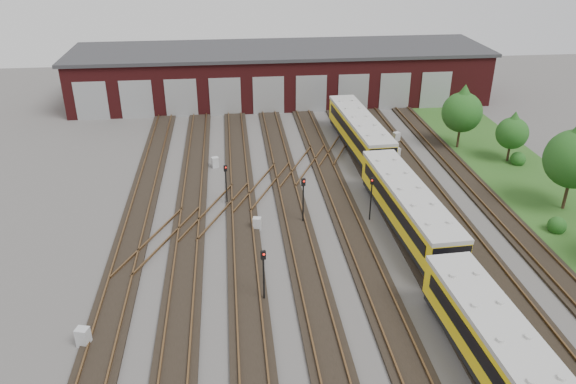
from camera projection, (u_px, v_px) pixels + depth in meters
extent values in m
plane|color=#474442|center=(341.00, 280.00, 35.88)|extent=(120.00, 120.00, 0.00)
cube|color=black|center=(117.00, 293.00, 34.49)|extent=(2.40, 70.00, 0.18)
cube|color=brown|center=(105.00, 292.00, 34.35)|extent=(0.10, 70.00, 0.15)
cube|color=brown|center=(129.00, 290.00, 34.48)|extent=(0.10, 70.00, 0.15)
cube|color=black|center=(183.00, 289.00, 34.88)|extent=(2.40, 70.00, 0.18)
cube|color=brown|center=(171.00, 287.00, 34.73)|extent=(0.10, 70.00, 0.15)
cube|color=brown|center=(194.00, 286.00, 34.87)|extent=(0.10, 70.00, 0.15)
cube|color=black|center=(247.00, 285.00, 35.26)|extent=(2.40, 70.00, 0.18)
cube|color=brown|center=(236.00, 283.00, 35.12)|extent=(0.10, 70.00, 0.15)
cube|color=brown|center=(258.00, 282.00, 35.26)|extent=(0.10, 70.00, 0.15)
cube|color=black|center=(310.00, 281.00, 35.65)|extent=(2.40, 70.00, 0.18)
cube|color=brown|center=(299.00, 279.00, 35.51)|extent=(0.10, 70.00, 0.15)
cube|color=brown|center=(321.00, 278.00, 35.64)|extent=(0.10, 70.00, 0.15)
cube|color=black|center=(372.00, 277.00, 36.03)|extent=(2.40, 70.00, 0.18)
cube|color=brown|center=(361.00, 275.00, 35.89)|extent=(0.10, 70.00, 0.15)
cube|color=brown|center=(383.00, 274.00, 36.03)|extent=(0.10, 70.00, 0.15)
cube|color=black|center=(432.00, 273.00, 36.42)|extent=(2.40, 70.00, 0.18)
cube|color=brown|center=(421.00, 272.00, 36.28)|extent=(0.10, 70.00, 0.15)
cube|color=brown|center=(443.00, 270.00, 36.42)|extent=(0.10, 70.00, 0.15)
cube|color=black|center=(491.00, 269.00, 36.81)|extent=(2.40, 70.00, 0.18)
cube|color=brown|center=(481.00, 268.00, 36.67)|extent=(0.10, 70.00, 0.15)
cube|color=brown|center=(502.00, 266.00, 36.80)|extent=(0.10, 70.00, 0.15)
cube|color=black|center=(549.00, 266.00, 37.19)|extent=(2.40, 70.00, 0.18)
cube|color=brown|center=(539.00, 264.00, 37.05)|extent=(0.10, 70.00, 0.15)
cube|color=brown|center=(559.00, 263.00, 37.19)|extent=(0.10, 70.00, 0.15)
cube|color=brown|center=(216.00, 210.00, 43.91)|extent=(5.40, 9.62, 0.15)
cube|color=brown|center=(263.00, 185.00, 47.86)|extent=(5.40, 9.62, 0.15)
cube|color=brown|center=(304.00, 165.00, 51.81)|extent=(5.40, 9.62, 0.15)
cube|color=brown|center=(159.00, 239.00, 39.96)|extent=(5.40, 9.62, 0.15)
cube|color=brown|center=(338.00, 147.00, 55.76)|extent=(5.40, 9.62, 0.15)
cube|color=#4A1214|center=(281.00, 75.00, 70.20)|extent=(50.00, 12.00, 6.00)
cube|color=#2F2F31|center=(280.00, 50.00, 68.81)|extent=(51.00, 12.50, 0.40)
cube|color=#96999B|center=(91.00, 101.00, 63.07)|extent=(3.60, 0.12, 4.40)
cube|color=#96999B|center=(137.00, 100.00, 63.55)|extent=(3.60, 0.12, 4.40)
cube|color=#96999B|center=(181.00, 98.00, 64.03)|extent=(3.60, 0.12, 4.40)
cube|color=#96999B|center=(225.00, 97.00, 64.51)|extent=(3.60, 0.12, 4.40)
cube|color=#96999B|center=(269.00, 95.00, 65.00)|extent=(3.60, 0.12, 4.40)
cube|color=#96999B|center=(311.00, 94.00, 65.48)|extent=(3.60, 0.12, 4.40)
cube|color=#96999B|center=(353.00, 93.00, 65.96)|extent=(3.60, 0.12, 4.40)
cube|color=#96999B|center=(395.00, 91.00, 66.45)|extent=(3.60, 0.12, 4.40)
cube|color=#96999B|center=(435.00, 90.00, 66.93)|extent=(3.60, 0.12, 4.40)
cube|color=#23511B|center=(543.00, 196.00, 46.62)|extent=(8.00, 55.00, 0.05)
cube|color=black|center=(504.00, 384.00, 27.09)|extent=(3.06, 14.93, 0.59)
cube|color=yellow|center=(509.00, 362.00, 26.47)|extent=(3.36, 14.95, 2.18)
cube|color=#B4B4AF|center=(514.00, 342.00, 25.92)|extent=(3.45, 14.95, 0.30)
cube|color=black|center=(484.00, 361.00, 26.17)|extent=(0.75, 13.04, 0.84)
cube|color=black|center=(536.00, 355.00, 26.55)|extent=(0.75, 13.04, 0.84)
cube|color=black|center=(406.00, 222.00, 41.35)|extent=(3.06, 14.93, 0.59)
cube|color=yellow|center=(408.00, 206.00, 40.73)|extent=(3.36, 14.95, 2.18)
cube|color=#B4B4AF|center=(410.00, 190.00, 40.18)|extent=(3.45, 14.95, 0.30)
cube|color=black|center=(391.00, 204.00, 40.43)|extent=(0.75, 13.04, 0.84)
cube|color=black|center=(425.00, 201.00, 40.81)|extent=(0.75, 13.04, 0.84)
cube|color=black|center=(359.00, 144.00, 55.61)|extent=(3.06, 14.93, 0.59)
cube|color=yellow|center=(359.00, 130.00, 54.99)|extent=(3.36, 14.95, 2.18)
cube|color=#B4B4AF|center=(360.00, 118.00, 54.44)|extent=(3.45, 14.95, 0.30)
cube|color=black|center=(347.00, 129.00, 54.69)|extent=(0.75, 13.04, 0.84)
cube|color=black|center=(372.00, 127.00, 55.07)|extent=(0.75, 13.04, 0.84)
cylinder|color=black|center=(264.00, 280.00, 33.33)|extent=(0.11, 0.11, 2.96)
cube|color=black|center=(263.00, 255.00, 32.55)|extent=(0.32, 0.24, 0.56)
sphere|color=red|center=(263.00, 254.00, 32.40)|extent=(0.14, 0.14, 0.14)
cylinder|color=black|center=(226.00, 188.00, 44.77)|extent=(0.10, 0.10, 2.87)
cube|color=black|center=(225.00, 168.00, 44.03)|extent=(0.29, 0.23, 0.50)
sphere|color=red|center=(225.00, 168.00, 43.89)|extent=(0.12, 0.12, 0.12)
cylinder|color=black|center=(303.00, 204.00, 41.89)|extent=(0.11, 0.11, 3.12)
cube|color=black|center=(303.00, 182.00, 41.07)|extent=(0.32, 0.25, 0.57)
sphere|color=red|center=(304.00, 181.00, 40.92)|extent=(0.14, 0.14, 0.14)
cylinder|color=black|center=(371.00, 202.00, 42.37)|extent=(0.10, 0.10, 2.99)
cube|color=black|center=(372.00, 181.00, 41.59)|extent=(0.30, 0.24, 0.52)
sphere|color=red|center=(373.00, 180.00, 41.45)|extent=(0.12, 0.12, 0.12)
cube|color=#B5B8BB|center=(83.00, 337.00, 30.20)|extent=(0.80, 0.72, 1.12)
cube|color=#B5B8BB|center=(215.00, 162.00, 51.69)|extent=(0.71, 0.64, 1.00)
cube|color=#B5B8BB|center=(257.00, 224.00, 41.44)|extent=(0.67, 0.59, 0.98)
cube|color=#B5B8BB|center=(396.00, 153.00, 53.68)|extent=(0.77, 0.72, 1.03)
cube|color=#B5B8BB|center=(396.00, 137.00, 57.39)|extent=(0.80, 0.73, 1.08)
cylinder|color=#352418|center=(458.00, 138.00, 55.92)|extent=(0.23, 0.23, 2.01)
sphere|color=#144614|center=(462.00, 112.00, 54.73)|extent=(3.91, 3.91, 3.91)
cone|color=#144614|center=(464.00, 98.00, 54.11)|extent=(3.35, 3.35, 2.79)
cylinder|color=#352418|center=(508.00, 153.00, 52.94)|extent=(0.22, 0.22, 1.52)
sphere|color=#144614|center=(512.00, 133.00, 52.04)|extent=(2.96, 2.96, 2.96)
cone|color=#144614|center=(514.00, 122.00, 51.57)|extent=(2.54, 2.54, 2.12)
cylinder|color=#352418|center=(566.00, 196.00, 44.07)|extent=(0.25, 0.25, 2.34)
sphere|color=#144614|center=(575.00, 159.00, 42.69)|extent=(4.55, 4.55, 4.55)
sphere|color=#144614|center=(558.00, 223.00, 41.10)|extent=(1.36, 1.36, 1.36)
sphere|color=#144614|center=(463.00, 121.00, 61.50)|extent=(1.45, 1.45, 1.45)
sphere|color=#144614|center=(518.00, 157.00, 52.26)|extent=(1.42, 1.42, 1.42)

